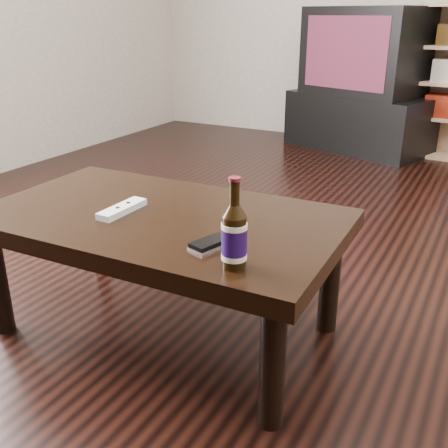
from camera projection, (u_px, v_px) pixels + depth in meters
The scene contains 7 objects.
floor at pixel (286, 305), 2.08m from camera, with size 5.00×6.00×0.01m, color black.
tv_stand at pixel (359, 122), 4.37m from camera, with size 1.14×0.57×0.45m, color black.
tv at pixel (365, 51), 4.16m from camera, with size 1.02×0.81×0.67m.
coffee_table at pixel (162, 230), 1.77m from camera, with size 1.21×0.73×0.45m.
beer_bottle at pixel (234, 237), 1.35m from camera, with size 0.07×0.07×0.25m.
phone at pixel (210, 244), 1.49m from camera, with size 0.09×0.13×0.02m.
remote at pixel (122, 209), 1.75m from camera, with size 0.06×0.20×0.03m.
Camera 1 is at (0.64, -1.71, 1.07)m, focal length 42.00 mm.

